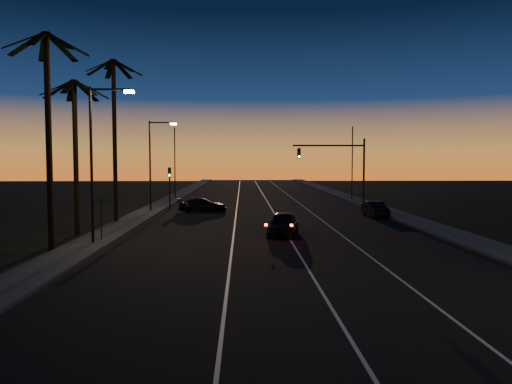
{
  "coord_description": "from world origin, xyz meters",
  "views": [
    {
      "loc": [
        -2.41,
        -8.61,
        4.85
      ],
      "look_at": [
        -1.66,
        19.24,
        3.08
      ],
      "focal_mm": 35.0,
      "sensor_mm": 36.0,
      "label": 1
    }
  ],
  "objects_px": {
    "cross_car": "(202,205)",
    "signal_mast": "(340,161)",
    "right_car": "(375,209)",
    "lead_car": "(283,224)"
  },
  "relations": [
    {
      "from": "cross_car",
      "to": "signal_mast",
      "type": "bearing_deg",
      "value": 8.19
    },
    {
      "from": "lead_car",
      "to": "cross_car",
      "type": "distance_m",
      "value": 16.06
    },
    {
      "from": "signal_mast",
      "to": "cross_car",
      "type": "xyz_separation_m",
      "value": [
        -13.31,
        -1.92,
        -4.11
      ]
    },
    {
      "from": "right_car",
      "to": "cross_car",
      "type": "height_order",
      "value": "cross_car"
    },
    {
      "from": "signal_mast",
      "to": "lead_car",
      "type": "distance_m",
      "value": 18.47
    },
    {
      "from": "lead_car",
      "to": "cross_car",
      "type": "relative_size",
      "value": 1.11
    },
    {
      "from": "signal_mast",
      "to": "cross_car",
      "type": "distance_m",
      "value": 14.06
    },
    {
      "from": "right_car",
      "to": "signal_mast",
      "type": "bearing_deg",
      "value": 106.66
    },
    {
      "from": "signal_mast",
      "to": "right_car",
      "type": "distance_m",
      "value": 7.7
    },
    {
      "from": "lead_car",
      "to": "right_car",
      "type": "relative_size",
      "value": 1.29
    }
  ]
}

